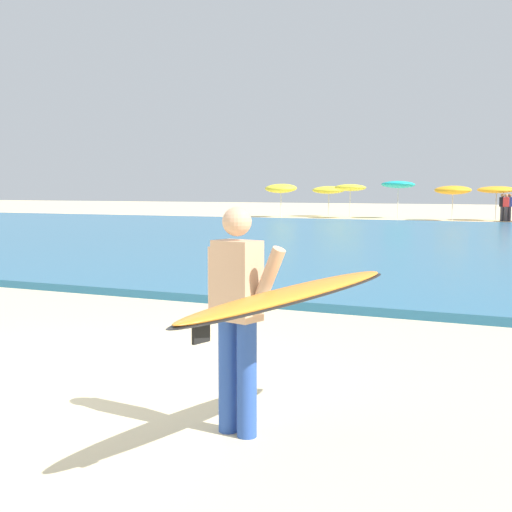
% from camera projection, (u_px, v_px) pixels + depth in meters
% --- Properties ---
extents(ground_plane, '(160.00, 160.00, 0.00)m').
position_uv_depth(ground_plane, '(48.00, 396.00, 6.21)').
color(ground_plane, beige).
extents(sea, '(120.00, 28.00, 0.14)m').
position_uv_depth(sea, '(435.00, 242.00, 23.36)').
color(sea, teal).
rests_on(sea, ground).
extents(surfer_with_board, '(1.24, 2.44, 1.73)m').
position_uv_depth(surfer_with_board, '(263.00, 304.00, 4.99)').
color(surfer_with_board, '#284CA3').
rests_on(surfer_with_board, ground).
extents(beach_umbrella_0, '(2.09, 2.12, 2.22)m').
position_uv_depth(beach_umbrella_0, '(281.00, 188.00, 44.97)').
color(beach_umbrella_0, beige).
rests_on(beach_umbrella_0, ground).
extents(beach_umbrella_1, '(2.23, 2.25, 2.07)m').
position_uv_depth(beach_umbrella_1, '(329.00, 190.00, 46.00)').
color(beach_umbrella_1, beige).
rests_on(beach_umbrella_1, ground).
extents(beach_umbrella_2, '(1.99, 2.00, 2.17)m').
position_uv_depth(beach_umbrella_2, '(350.00, 188.00, 43.37)').
color(beach_umbrella_2, beige).
rests_on(beach_umbrella_2, ground).
extents(beach_umbrella_3, '(2.11, 2.13, 2.40)m').
position_uv_depth(beach_umbrella_3, '(398.00, 185.00, 43.21)').
color(beach_umbrella_3, beige).
rests_on(beach_umbrella_3, ground).
extents(beach_umbrella_4, '(2.11, 2.12, 2.06)m').
position_uv_depth(beach_umbrella_4, '(453.00, 190.00, 39.92)').
color(beach_umbrella_4, beige).
rests_on(beach_umbrella_4, ground).
extents(beach_umbrella_5, '(2.19, 2.20, 2.06)m').
position_uv_depth(beach_umbrella_5, '(496.00, 190.00, 40.09)').
color(beach_umbrella_5, beige).
rests_on(beach_umbrella_5, ground).
extents(beachgoer_near_row_left, '(0.32, 0.20, 1.58)m').
position_uv_depth(beachgoer_near_row_left, '(502.00, 207.00, 39.31)').
color(beachgoer_near_row_left, '#383842').
rests_on(beachgoer_near_row_left, ground).
extents(beachgoer_near_row_mid, '(0.32, 0.20, 1.58)m').
position_uv_depth(beachgoer_near_row_mid, '(509.00, 207.00, 39.34)').
color(beachgoer_near_row_mid, '#383842').
rests_on(beachgoer_near_row_mid, ground).
extents(beachgoer_near_row_right, '(0.32, 0.20, 1.58)m').
position_uv_depth(beachgoer_near_row_right, '(506.00, 207.00, 39.13)').
color(beachgoer_near_row_right, '#383842').
rests_on(beachgoer_near_row_right, ground).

